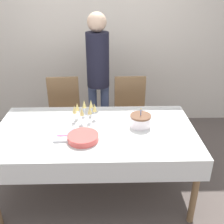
# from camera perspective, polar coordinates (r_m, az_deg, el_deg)

# --- Properties ---
(ground_plane) EXTENTS (12.00, 12.00, 0.00)m
(ground_plane) POSITION_cam_1_polar(r_m,az_deg,el_deg) (2.98, -3.28, -16.38)
(ground_plane) COLOR #564C47
(wall_back) EXTENTS (8.00, 0.05, 2.70)m
(wall_back) POSITION_cam_1_polar(r_m,az_deg,el_deg) (3.90, -3.14, 16.42)
(wall_back) COLOR silver
(wall_back) RESTS_ON ground_plane
(dining_table) EXTENTS (1.93, 1.03, 0.75)m
(dining_table) POSITION_cam_1_polar(r_m,az_deg,el_deg) (2.59, -3.65, -5.77)
(dining_table) COLOR white
(dining_table) RESTS_ON ground_plane
(dining_chair_far_left) EXTENTS (0.44, 0.44, 0.96)m
(dining_chair_far_left) POSITION_cam_1_polar(r_m,az_deg,el_deg) (3.42, -10.39, -0.01)
(dining_chair_far_left) COLOR olive
(dining_chair_far_left) RESTS_ON ground_plane
(dining_chair_far_right) EXTENTS (0.44, 0.44, 0.96)m
(dining_chair_far_right) POSITION_cam_1_polar(r_m,az_deg,el_deg) (3.39, 4.05, 0.15)
(dining_chair_far_right) COLOR olive
(dining_chair_far_right) RESTS_ON ground_plane
(birthday_cake) EXTENTS (0.20, 0.20, 0.19)m
(birthday_cake) POSITION_cam_1_polar(r_m,az_deg,el_deg) (2.58, 6.20, -1.85)
(birthday_cake) COLOR white
(birthday_cake) RESTS_ON dining_table
(champagne_tray) EXTENTS (0.30, 0.30, 0.18)m
(champagne_tray) POSITION_cam_1_polar(r_m,az_deg,el_deg) (2.69, -5.93, 0.11)
(champagne_tray) COLOR silver
(champagne_tray) RESTS_ON dining_table
(plate_stack_main) EXTENTS (0.28, 0.28, 0.06)m
(plate_stack_main) POSITION_cam_1_polar(r_m,az_deg,el_deg) (2.37, -6.31, -5.55)
(plate_stack_main) COLOR #CC4C47
(plate_stack_main) RESTS_ON dining_table
(cake_knife) EXTENTS (0.30, 0.03, 0.00)m
(cake_knife) POSITION_cam_1_polar(r_m,az_deg,el_deg) (2.43, 6.58, -5.43)
(cake_knife) COLOR silver
(cake_knife) RESTS_ON dining_table
(fork_pile) EXTENTS (0.17, 0.06, 0.02)m
(fork_pile) POSITION_cam_1_polar(r_m,az_deg,el_deg) (2.39, -10.69, -6.01)
(fork_pile) COLOR silver
(fork_pile) RESTS_ON dining_table
(napkin_pile) EXTENTS (0.15, 0.15, 0.01)m
(napkin_pile) POSITION_cam_1_polar(r_m,az_deg,el_deg) (2.53, -9.95, -4.21)
(napkin_pile) COLOR pink
(napkin_pile) RESTS_ON dining_table
(person_standing) EXTENTS (0.28, 0.28, 1.73)m
(person_standing) POSITION_cam_1_polar(r_m,az_deg,el_deg) (3.30, -3.07, 9.21)
(person_standing) COLOR #3F4C72
(person_standing) RESTS_ON ground_plane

